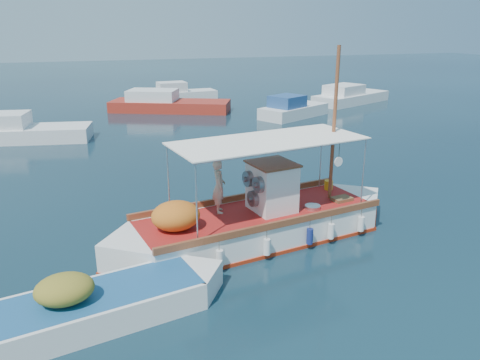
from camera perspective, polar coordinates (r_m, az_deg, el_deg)
name	(u,v)px	position (r m, az deg, el deg)	size (l,w,h in m)	color
ground	(266,234)	(14.76, 3.18, -6.57)	(160.00, 160.00, 0.00)	black
fishing_caique	(256,224)	(14.19, 1.96, -5.33)	(9.49, 3.62, 5.86)	white
dinghy	(100,307)	(11.12, -16.65, -14.61)	(5.87, 2.47, 1.46)	white
bg_boat_nw	(18,132)	(29.16, -25.45, 5.25)	(7.67, 3.74, 1.80)	silver
bg_boat_n	(167,105)	(36.29, -8.94, 9.06)	(9.24, 6.27, 1.80)	#A4281B
bg_boat_ne	(292,110)	(33.62, 6.40, 8.44)	(5.80, 4.43, 1.80)	silver
bg_boat_e	(350,97)	(40.68, 13.21, 9.79)	(7.92, 5.46, 1.80)	silver
bg_boat_far_n	(180,95)	(41.55, -7.33, 10.29)	(6.02, 2.41, 1.80)	silver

